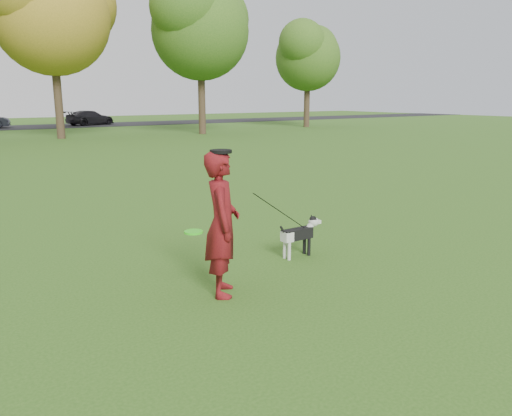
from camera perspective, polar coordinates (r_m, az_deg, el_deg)
ground at (r=7.17m, az=-2.04°, el=-8.25°), size 120.00×120.00×0.00m
man at (r=6.44m, az=-3.91°, el=-1.84°), size 0.74×0.83×1.90m
dog at (r=8.12m, az=5.09°, el=-2.80°), size 0.86×0.17×0.65m
car_right at (r=47.61m, az=-18.43°, el=9.76°), size 4.73×3.14×1.27m
man_held_items at (r=7.34m, az=3.03°, el=-0.57°), size 2.55×0.86×1.47m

